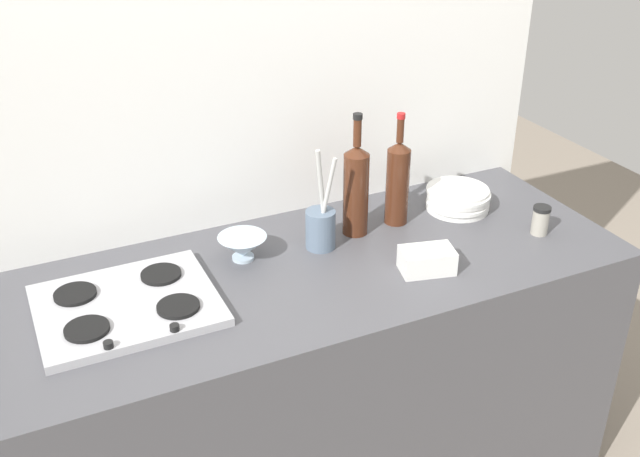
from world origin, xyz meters
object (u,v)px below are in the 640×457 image
(plate_stack, at_px, (458,199))
(utensil_crock, at_px, (321,226))
(wine_bottle_leftmost, at_px, (398,181))
(wine_bottle_mid_left, at_px, (356,188))
(stovetop_hob, at_px, (127,305))
(butter_dish, at_px, (427,260))
(condiment_jar_front, at_px, (541,220))
(mixing_bowl, at_px, (243,247))

(plate_stack, distance_m, utensil_crock, 0.51)
(wine_bottle_leftmost, height_order, wine_bottle_mid_left, wine_bottle_mid_left)
(stovetop_hob, bearing_deg, utensil_crock, 7.90)
(wine_bottle_leftmost, relative_size, utensil_crock, 1.13)
(wine_bottle_mid_left, xyz_separation_m, utensil_crock, (-0.13, -0.04, -0.08))
(wine_bottle_leftmost, xyz_separation_m, utensil_crock, (-0.28, -0.04, -0.07))
(stovetop_hob, bearing_deg, butter_dish, -11.69)
(wine_bottle_mid_left, xyz_separation_m, condiment_jar_front, (0.51, -0.25, -0.10))
(wine_bottle_mid_left, xyz_separation_m, mixing_bowl, (-0.37, -0.00, -0.11))
(wine_bottle_leftmost, height_order, butter_dish, wine_bottle_leftmost)
(plate_stack, xyz_separation_m, mixing_bowl, (-0.74, -0.00, 0.00))
(plate_stack, xyz_separation_m, condiment_jar_front, (0.13, -0.25, 0.01))
(stovetop_hob, bearing_deg, wine_bottle_leftmost, 8.25)
(stovetop_hob, relative_size, wine_bottle_leftmost, 1.27)
(plate_stack, bearing_deg, mixing_bowl, -179.86)
(plate_stack, bearing_deg, utensil_crock, -176.13)
(mixing_bowl, bearing_deg, wine_bottle_mid_left, 0.72)
(utensil_crock, bearing_deg, plate_stack, 3.87)
(wine_bottle_leftmost, xyz_separation_m, condiment_jar_front, (0.36, -0.26, -0.09))
(plate_stack, height_order, wine_bottle_mid_left, wine_bottle_mid_left)
(wine_bottle_mid_left, bearing_deg, wine_bottle_leftmost, 2.87)
(plate_stack, distance_m, wine_bottle_mid_left, 0.39)
(butter_dish, relative_size, condiment_jar_front, 1.62)
(stovetop_hob, distance_m, mixing_bowl, 0.38)
(wine_bottle_leftmost, bearing_deg, plate_stack, -2.60)
(stovetop_hob, distance_m, wine_bottle_mid_left, 0.75)
(butter_dish, relative_size, utensil_crock, 0.47)
(wine_bottle_leftmost, distance_m, butter_dish, 0.32)
(plate_stack, relative_size, wine_bottle_mid_left, 0.55)
(stovetop_hob, height_order, butter_dish, butter_dish)
(wine_bottle_mid_left, relative_size, butter_dish, 2.59)
(wine_bottle_leftmost, bearing_deg, stovetop_hob, -171.75)
(stovetop_hob, relative_size, butter_dish, 3.07)
(stovetop_hob, height_order, wine_bottle_mid_left, wine_bottle_mid_left)
(wine_bottle_leftmost, xyz_separation_m, wine_bottle_mid_left, (-0.15, -0.01, 0.01))
(condiment_jar_front, bearing_deg, stovetop_hob, 174.10)
(plate_stack, height_order, butter_dish, plate_stack)
(condiment_jar_front, bearing_deg, utensil_crock, 161.87)
(plate_stack, xyz_separation_m, wine_bottle_mid_left, (-0.38, 0.00, 0.11))
(stovetop_hob, relative_size, mixing_bowl, 3.22)
(plate_stack, bearing_deg, condiment_jar_front, -61.49)
(plate_stack, relative_size, butter_dish, 1.41)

